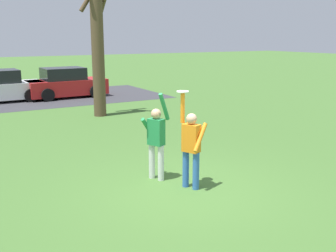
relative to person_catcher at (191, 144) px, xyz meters
name	(u,v)px	position (x,y,z in m)	size (l,w,h in m)	color
ground_plane	(185,189)	(-0.16, -0.02, -0.98)	(120.00, 120.00, 0.00)	#426B2D
person_catcher	(191,144)	(0.00, 0.00, 0.00)	(0.50, 0.59, 2.08)	#3366B7
person_defender	(156,138)	(-0.39, 0.85, 0.00)	(0.59, 0.65, 2.04)	silver
frisbee_disc	(183,92)	(-0.09, 0.20, 1.11)	(0.25, 0.25, 0.02)	white
parked_car_red	(66,84)	(1.27, 14.20, -0.25)	(4.16, 2.15, 1.59)	red
parking_strip	(0,102)	(-2.04, 14.34, -0.98)	(16.82, 6.40, 0.01)	#38383D
bare_tree_tall	(97,41)	(1.09, 8.56, 2.04)	(1.15, 0.98, 6.23)	brown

